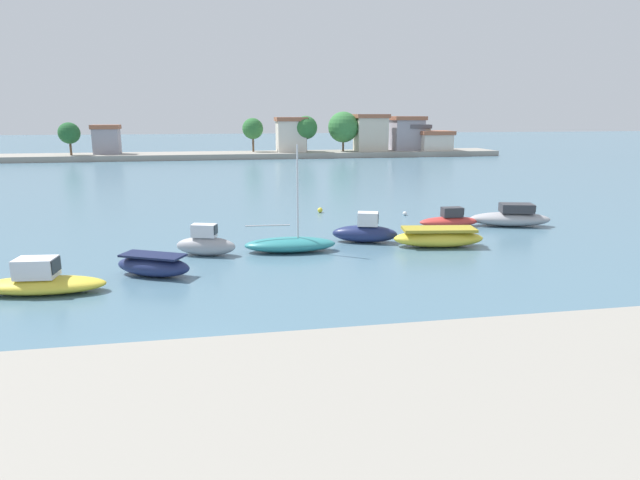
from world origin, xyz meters
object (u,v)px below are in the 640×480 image
(moored_boat_7, at_px, (449,220))
(mooring_buoy_0, at_px, (405,213))
(moored_boat_6, at_px, (438,238))
(moored_boat_8, at_px, (511,217))
(mooring_buoy_1, at_px, (320,210))
(moored_boat_1, at_px, (42,282))
(moored_boat_5, at_px, (365,232))
(moored_boat_2, at_px, (153,265))
(moored_boat_4, at_px, (290,244))
(moored_boat_3, at_px, (206,244))

(moored_boat_7, distance_m, mooring_buoy_0, 4.92)
(moored_boat_6, relative_size, moored_boat_8, 0.96)
(moored_boat_6, relative_size, mooring_buoy_1, 13.55)
(moored_boat_1, bearing_deg, moored_boat_6, 18.41)
(moored_boat_6, bearing_deg, moored_boat_5, 163.35)
(mooring_buoy_1, bearing_deg, moored_boat_2, -125.59)
(moored_boat_4, relative_size, mooring_buoy_1, 14.85)
(moored_boat_3, xyz_separation_m, moored_boat_4, (4.67, -0.02, -0.21))
(moored_boat_2, relative_size, mooring_buoy_0, 13.06)
(moored_boat_3, distance_m, moored_boat_7, 17.08)
(moored_boat_4, xyz_separation_m, mooring_buoy_0, (10.09, 9.50, -0.28))
(moored_boat_4, relative_size, moored_boat_7, 1.42)
(moored_boat_4, bearing_deg, moored_boat_3, -176.31)
(moored_boat_4, bearing_deg, moored_boat_5, 20.99)
(moored_boat_8, bearing_deg, mooring_buoy_0, 153.52)
(moored_boat_1, bearing_deg, moored_boat_8, 24.06)
(moored_boat_6, bearing_deg, mooring_buoy_1, 119.98)
(moored_boat_2, relative_size, moored_boat_5, 0.98)
(moored_boat_7, xyz_separation_m, moored_boat_8, (4.31, -0.52, 0.16))
(moored_boat_1, bearing_deg, mooring_buoy_1, 52.76)
(moored_boat_3, distance_m, moored_boat_5, 9.57)
(moored_boat_5, bearing_deg, moored_boat_4, -145.83)
(moored_boat_6, bearing_deg, moored_boat_8, 41.26)
(moored_boat_1, relative_size, moored_boat_2, 1.36)
(moored_boat_3, distance_m, mooring_buoy_1, 14.60)
(moored_boat_8, distance_m, mooring_buoy_1, 14.25)
(moored_boat_3, relative_size, moored_boat_8, 0.62)
(mooring_buoy_1, bearing_deg, moored_boat_6, -68.39)
(moored_boat_7, relative_size, moored_boat_8, 0.74)
(moored_boat_7, xyz_separation_m, mooring_buoy_0, (-1.61, 4.64, -0.30))
(moored_boat_2, bearing_deg, moored_boat_5, 48.99)
(moored_boat_4, height_order, moored_boat_7, moored_boat_4)
(moored_boat_1, height_order, mooring_buoy_1, moored_boat_1)
(moored_boat_2, xyz_separation_m, moored_boat_3, (2.39, 3.50, 0.12))
(moored_boat_7, height_order, moored_boat_8, moored_boat_8)
(moored_boat_1, xyz_separation_m, moored_boat_7, (23.26, 10.11, -0.06))
(moored_boat_1, xyz_separation_m, moored_boat_6, (20.28, 4.88, 0.03))
(moored_boat_5, relative_size, moored_boat_8, 0.72)
(moored_boat_2, xyz_separation_m, moored_boat_5, (11.85, 4.95, 0.13))
(mooring_buoy_1, bearing_deg, moored_boat_3, -125.95)
(moored_boat_4, xyz_separation_m, moored_boat_6, (8.73, -0.37, 0.11))
(moored_boat_2, bearing_deg, moored_boat_3, 81.93)
(moored_boat_6, bearing_deg, moored_boat_2, -160.48)
(moored_boat_2, distance_m, moored_boat_6, 16.10)
(moored_boat_5, relative_size, moored_boat_7, 0.99)
(moored_boat_5, distance_m, mooring_buoy_1, 10.41)
(moored_boat_2, relative_size, mooring_buoy_1, 10.03)
(moored_boat_4, bearing_deg, moored_boat_6, 1.44)
(moored_boat_3, xyz_separation_m, mooring_buoy_0, (14.76, 9.48, -0.49))
(moored_boat_4, height_order, moored_boat_6, moored_boat_4)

